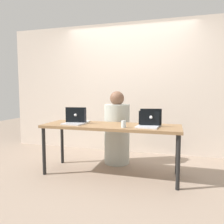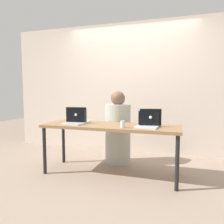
% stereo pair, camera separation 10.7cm
% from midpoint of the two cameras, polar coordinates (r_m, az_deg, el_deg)
% --- Properties ---
extents(ground_plane, '(12.00, 12.00, 0.00)m').
position_cam_midpoint_polar(ground_plane, '(3.33, 0.61, -15.90)').
color(ground_plane, gray).
extents(back_wall, '(5.11, 0.10, 2.55)m').
position_cam_midpoint_polar(back_wall, '(4.38, 5.72, 6.19)').
color(back_wall, beige).
rests_on(back_wall, ground).
extents(desk, '(1.97, 0.64, 0.73)m').
position_cam_midpoint_polar(desk, '(3.15, 0.63, -4.53)').
color(desk, olive).
rests_on(desk, ground).
extents(person_at_center, '(0.52, 0.52, 1.21)m').
position_cam_midpoint_polar(person_at_center, '(3.68, 2.39, -5.10)').
color(person_at_center, '#B1B8AE').
rests_on(person_at_center, ground).
extents(laptop_front_left, '(0.32, 0.28, 0.22)m').
position_cam_midpoint_polar(laptop_front_left, '(3.28, -8.64, -2.21)').
color(laptop_front_left, silver).
rests_on(laptop_front_left, desk).
extents(laptop_back_right, '(0.34, 0.31, 0.25)m').
position_cam_midpoint_polar(laptop_back_right, '(3.09, 10.87, -2.61)').
color(laptop_back_right, '#B5B5BB').
rests_on(laptop_back_right, desk).
extents(laptop_back_left, '(0.35, 0.30, 0.24)m').
position_cam_midpoint_polar(laptop_back_left, '(3.39, -7.97, -1.88)').
color(laptop_back_left, silver).
rests_on(laptop_back_left, desk).
extents(laptop_front_right, '(0.31, 0.26, 0.21)m').
position_cam_midpoint_polar(laptop_front_right, '(2.96, 10.24, -3.08)').
color(laptop_front_right, silver).
rests_on(laptop_front_right, desk).
extents(water_glass_right, '(0.06, 0.06, 0.09)m').
position_cam_midpoint_polar(water_glass_right, '(2.89, 3.90, -3.32)').
color(water_glass_right, silver).
rests_on(water_glass_right, desk).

